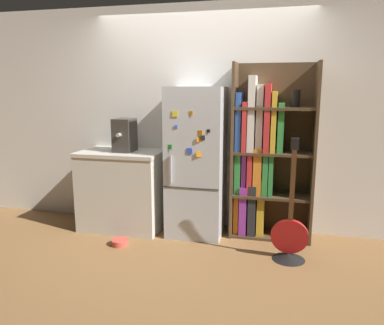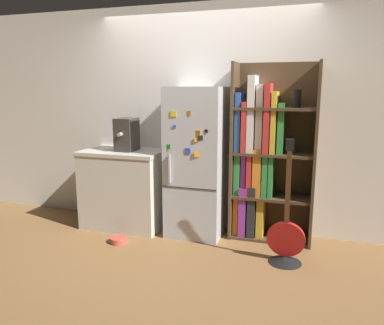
{
  "view_description": "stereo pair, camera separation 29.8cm",
  "coord_description": "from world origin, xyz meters",
  "px_view_note": "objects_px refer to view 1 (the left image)",
  "views": [
    {
      "loc": [
        0.92,
        -3.85,
        1.66
      ],
      "look_at": [
        -0.05,
        0.15,
        0.84
      ],
      "focal_mm": 35.0,
      "sensor_mm": 36.0,
      "label": 1
    },
    {
      "loc": [
        1.2,
        -3.77,
        1.66
      ],
      "look_at": [
        -0.05,
        0.15,
        0.84
      ],
      "focal_mm": 35.0,
      "sensor_mm": 36.0,
      "label": 2
    }
  ],
  "objects_px": {
    "guitar": "(289,243)",
    "bookshelf": "(262,157)",
    "pet_bowl": "(120,242)",
    "refrigerator": "(196,162)",
    "espresso_machine": "(125,135)"
  },
  "relations": [
    {
      "from": "guitar",
      "to": "bookshelf",
      "type": "bearing_deg",
      "value": 118.11
    },
    {
      "from": "pet_bowl",
      "to": "refrigerator",
      "type": "bearing_deg",
      "value": 36.64
    },
    {
      "from": "refrigerator",
      "to": "espresso_machine",
      "type": "distance_m",
      "value": 0.89
    },
    {
      "from": "refrigerator",
      "to": "pet_bowl",
      "type": "distance_m",
      "value": 1.21
    },
    {
      "from": "guitar",
      "to": "pet_bowl",
      "type": "xyz_separation_m",
      "value": [
        -1.76,
        -0.06,
        -0.14
      ]
    },
    {
      "from": "refrigerator",
      "to": "bookshelf",
      "type": "bearing_deg",
      "value": 9.25
    },
    {
      "from": "refrigerator",
      "to": "guitar",
      "type": "distance_m",
      "value": 1.32
    },
    {
      "from": "espresso_machine",
      "to": "pet_bowl",
      "type": "xyz_separation_m",
      "value": [
        0.12,
        -0.5,
        -1.09
      ]
    },
    {
      "from": "refrigerator",
      "to": "pet_bowl",
      "type": "height_order",
      "value": "refrigerator"
    },
    {
      "from": "bookshelf",
      "to": "espresso_machine",
      "type": "bearing_deg",
      "value": -174.39
    },
    {
      "from": "guitar",
      "to": "pet_bowl",
      "type": "relative_size",
      "value": 6.56
    },
    {
      "from": "bookshelf",
      "to": "espresso_machine",
      "type": "xyz_separation_m",
      "value": [
        -1.56,
        -0.15,
        0.22
      ]
    },
    {
      "from": "guitar",
      "to": "pet_bowl",
      "type": "height_order",
      "value": "guitar"
    },
    {
      "from": "refrigerator",
      "to": "pet_bowl",
      "type": "relative_size",
      "value": 8.98
    },
    {
      "from": "bookshelf",
      "to": "pet_bowl",
      "type": "xyz_separation_m",
      "value": [
        -1.44,
        -0.66,
        -0.87
      ]
    }
  ]
}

